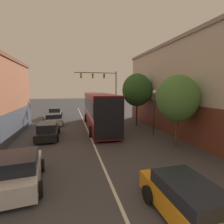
# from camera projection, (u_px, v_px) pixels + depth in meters

# --- Properties ---
(lane_center_line) EXTENTS (0.14, 44.71, 0.01)m
(lane_center_line) POSITION_uv_depth(u_px,v_px,m) (88.00, 131.00, 18.09)
(lane_center_line) COLOR silver
(lane_center_line) RESTS_ON ground_plane
(building_right_storefront) EXTENTS (7.74, 20.78, 8.81)m
(building_right_storefront) POSITION_uv_depth(u_px,v_px,m) (204.00, 87.00, 17.19)
(building_right_storefront) COLOR beige
(building_right_storefront) RESTS_ON ground_plane
(bus) EXTENTS (3.07, 12.41, 3.81)m
(bus) POSITION_uv_depth(u_px,v_px,m) (99.00, 109.00, 19.61)
(bus) COLOR maroon
(bus) RESTS_ON ground_plane
(hatchback_foreground) EXTENTS (2.00, 4.72, 1.35)m
(hatchback_foreground) POSITION_uv_depth(u_px,v_px,m) (193.00, 207.00, 5.52)
(hatchback_foreground) COLOR orange
(hatchback_foreground) RESTS_ON ground_plane
(parked_car_left_near) EXTENTS (1.99, 4.66, 1.48)m
(parked_car_left_near) POSITION_uv_depth(u_px,v_px,m) (55.00, 113.00, 26.56)
(parked_car_left_near) COLOR slate
(parked_car_left_near) RESTS_ON ground_plane
(parked_car_left_mid) EXTENTS (2.45, 4.03, 1.51)m
(parked_car_left_mid) POSITION_uv_depth(u_px,v_px,m) (17.00, 171.00, 7.75)
(parked_car_left_mid) COLOR silver
(parked_car_left_mid) RESTS_ON ground_plane
(parked_car_left_far) EXTENTS (1.98, 4.53, 1.38)m
(parked_car_left_far) POSITION_uv_depth(u_px,v_px,m) (48.00, 131.00, 15.53)
(parked_car_left_far) COLOR black
(parked_car_left_far) RESTS_ON ground_plane
(parked_car_left_distant) EXTENTS (2.54, 4.08, 1.34)m
(parked_car_left_distant) POSITION_uv_depth(u_px,v_px,m) (53.00, 119.00, 21.32)
(parked_car_left_distant) COLOR silver
(parked_car_left_distant) RESTS_ON ground_plane
(traffic_signal_gantry) EXTENTS (7.24, 0.36, 7.36)m
(traffic_signal_gantry) POSITION_uv_depth(u_px,v_px,m) (104.00, 83.00, 30.21)
(traffic_signal_gantry) COLOR #333338
(traffic_signal_gantry) RESTS_ON ground_plane
(street_lamp) EXTENTS (0.39, 0.39, 4.23)m
(street_lamp) POSITION_uv_depth(u_px,v_px,m) (154.00, 105.00, 16.32)
(street_lamp) COLOR #233323
(street_lamp) RESTS_ON ground_plane
(street_tree_near) EXTENTS (3.14, 2.83, 5.37)m
(street_tree_near) POSITION_uv_depth(u_px,v_px,m) (178.00, 99.00, 12.88)
(street_tree_near) COLOR #4C3823
(street_tree_near) RESTS_ON ground_plane
(street_tree_far) EXTENTS (3.45, 3.10, 6.11)m
(street_tree_far) POSITION_uv_depth(u_px,v_px,m) (137.00, 90.00, 20.28)
(street_tree_far) COLOR #3D2D1E
(street_tree_far) RESTS_ON ground_plane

